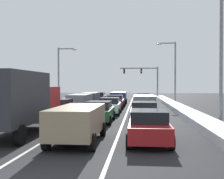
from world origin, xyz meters
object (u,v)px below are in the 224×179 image
street_lamp_right_near (216,43)px  sedan_silver_left_lane_second (60,108)px  suv_tan_center_lane_nearest (78,121)px  suv_gray_left_lane_third (80,100)px  sedan_silver_right_lane_second (144,112)px  sedan_red_right_lane_nearest (149,126)px  suv_gray_right_lane_third (144,102)px  street_lamp_left_mid (61,70)px  sedan_charcoal_right_lane_fourth (144,101)px  sedan_maroon_center_lane_fourth (115,102)px  suv_charcoal_left_lane_fourth (90,98)px  sedan_white_center_lane_third (110,106)px  suv_navy_center_lane_fifth (119,97)px  sedan_black_left_lane_fifth (99,97)px  sedan_black_right_lane_fifth (143,99)px  traffic_light_gantry (146,76)px  box_truck_left_lane_nearest (19,100)px  street_lamp_right_mid (173,67)px  sedan_green_center_lane_second (99,111)px

street_lamp_right_near → sedan_silver_left_lane_second: bearing=163.6°
suv_tan_center_lane_nearest → street_lamp_right_near: 10.91m
street_lamp_right_near → suv_gray_left_lane_third: bearing=137.9°
suv_gray_left_lane_third → sedan_silver_right_lane_second: bearing=-55.7°
sedan_red_right_lane_nearest → suv_gray_right_lane_third: bearing=89.7°
street_lamp_left_mid → sedan_silver_right_lane_second: bearing=-58.1°
suv_gray_right_lane_third → street_lamp_left_mid: street_lamp_left_mid is taller
sedan_charcoal_right_lane_fourth → sedan_silver_left_lane_second: same height
sedan_maroon_center_lane_fourth → suv_charcoal_left_lane_fourth: size_ratio=0.92×
sedan_maroon_center_lane_fourth → sedan_silver_right_lane_second: bearing=-76.1°
sedan_white_center_lane_third → street_lamp_right_near: bearing=-40.2°
sedan_silver_left_lane_second → sedan_charcoal_right_lane_fourth: bearing=55.9°
suv_navy_center_lane_fifth → sedan_black_left_lane_fifth: suv_navy_center_lane_fifth is taller
sedan_red_right_lane_nearest → street_lamp_right_near: bearing=51.5°
sedan_black_right_lane_fifth → traffic_light_gantry: 17.33m
suv_gray_right_lane_third → suv_charcoal_left_lane_fourth: (-6.75, 9.21, 0.00)m
sedan_white_center_lane_third → sedan_black_right_lane_fifth: bearing=76.1°
sedan_maroon_center_lane_fourth → box_truck_left_lane_nearest: bearing=-102.4°
sedan_black_right_lane_fifth → sedan_silver_right_lane_second: bearing=-90.9°
suv_charcoal_left_lane_fourth → sedan_black_left_lane_fifth: size_ratio=1.09×
box_truck_left_lane_nearest → suv_charcoal_left_lane_fourth: size_ratio=1.47×
box_truck_left_lane_nearest → suv_charcoal_left_lane_fourth: box_truck_left_lane_nearest is taller
suv_navy_center_lane_fifth → street_lamp_left_mid: 8.52m
sedan_maroon_center_lane_fourth → street_lamp_right_near: size_ratio=0.49×
sedan_black_right_lane_fifth → box_truck_left_lane_nearest: (-7.02, -24.33, 1.14)m
sedan_charcoal_right_lane_fourth → suv_navy_center_lane_fifth: (-3.39, 4.81, 0.25)m
traffic_light_gantry → street_lamp_right_near: 36.79m
sedan_maroon_center_lane_fourth → street_lamp_right_mid: (7.24, 7.02, 4.29)m
suv_tan_center_lane_nearest → suv_charcoal_left_lane_fourth: same height
sedan_black_left_lane_fifth → suv_navy_center_lane_fifth: bearing=-56.4°
street_lamp_left_mid → suv_charcoal_left_lane_fourth: bearing=-15.4°
suv_navy_center_lane_fifth → street_lamp_right_mid: size_ratio=0.58×
sedan_red_right_lane_nearest → sedan_green_center_lane_second: 7.45m
suv_gray_right_lane_third → sedan_black_left_lane_fifth: size_ratio=1.09×
sedan_charcoal_right_lane_fourth → traffic_light_gantry: 23.06m
sedan_black_left_lane_fifth → street_lamp_right_mid: 12.30m
suv_charcoal_left_lane_fourth → traffic_light_gantry: traffic_light_gantry is taller
street_lamp_right_near → street_lamp_left_mid: 23.52m
sedan_green_center_lane_second → sedan_silver_left_lane_second: same height
street_lamp_right_mid → sedan_silver_left_lane_second: bearing=-124.3°
sedan_green_center_lane_second → sedan_black_right_lane_fifth: bearing=79.5°
sedan_maroon_center_lane_fourth → street_lamp_left_mid: bearing=145.8°
sedan_black_right_lane_fifth → suv_charcoal_left_lane_fourth: 7.54m
suv_gray_right_lane_third → sedan_green_center_lane_second: size_ratio=1.09×
box_truck_left_lane_nearest → street_lamp_right_near: (11.41, 4.63, 3.51)m
traffic_light_gantry → sedan_green_center_lane_second: bearing=-96.8°
sedan_red_right_lane_nearest → sedan_silver_right_lane_second: bearing=90.8°
sedan_red_right_lane_nearest → suv_tan_center_lane_nearest: (-3.29, -0.33, 0.25)m
box_truck_left_lane_nearest → sedan_charcoal_right_lane_fourth: bearing=69.1°
sedan_silver_left_lane_second → sedan_red_right_lane_nearest: bearing=-53.3°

